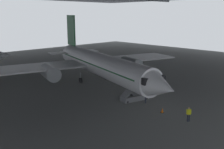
# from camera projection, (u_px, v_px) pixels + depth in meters

# --- Properties ---
(ground_plane) EXTENTS (110.00, 110.00, 0.00)m
(ground_plane) POSITION_uv_depth(u_px,v_px,m) (117.00, 94.00, 37.75)
(ground_plane) COLOR slate
(airplane_main) EXTENTS (34.99, 35.50, 11.30)m
(airplane_main) POSITION_uv_depth(u_px,v_px,m) (98.00, 64.00, 42.58)
(airplane_main) COLOR white
(airplane_main) RESTS_ON ground_plane
(boarding_stairs) EXTENTS (4.39, 2.45, 4.62)m
(boarding_stairs) POSITION_uv_depth(u_px,v_px,m) (135.00, 95.00, 34.96)
(boarding_stairs) COLOR slate
(boarding_stairs) RESTS_ON ground_plane
(crew_worker_near_nose) EXTENTS (0.44, 0.40, 1.64)m
(crew_worker_near_nose) POSITION_uv_depth(u_px,v_px,m) (189.00, 113.00, 27.76)
(crew_worker_near_nose) COLOR #232838
(crew_worker_near_nose) RESTS_ON ground_plane
(crew_worker_by_stairs) EXTENTS (0.53, 0.32, 1.71)m
(crew_worker_by_stairs) POSITION_uv_depth(u_px,v_px,m) (146.00, 96.00, 33.62)
(crew_worker_by_stairs) COLOR #232838
(crew_worker_by_stairs) RESTS_ON ground_plane
(traffic_cone_orange) EXTENTS (0.36, 0.36, 0.60)m
(traffic_cone_orange) POSITION_uv_depth(u_px,v_px,m) (162.00, 110.00, 30.42)
(traffic_cone_orange) COLOR black
(traffic_cone_orange) RESTS_ON ground_plane
(baggage_tug) EXTENTS (1.30, 2.21, 0.90)m
(baggage_tug) POSITION_uv_depth(u_px,v_px,m) (103.00, 67.00, 54.80)
(baggage_tug) COLOR yellow
(baggage_tug) RESTS_ON ground_plane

